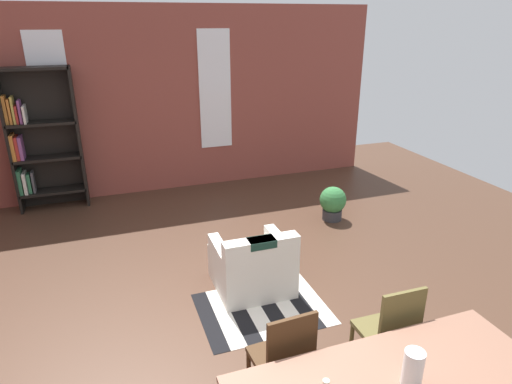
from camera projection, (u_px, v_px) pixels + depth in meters
The scene contains 12 objects.
ground_plane at pixel (213, 374), 3.78m from camera, with size 11.87×11.87×0.00m, color #4A3123.
back_wall_brick at pixel (139, 103), 7.28m from camera, with size 8.29×0.12×3.04m, color brown.
window_pane_0 at pixel (53, 99), 6.76m from camera, with size 0.55×0.02×1.98m, color white.
window_pane_1 at pixel (215, 90), 7.56m from camera, with size 0.55×0.02×1.98m, color white.
vase_on_table at pixel (413, 369), 2.68m from camera, with size 0.12×0.12×0.25m, color silver.
tealight_candle_1 at pixel (326, 383), 2.71m from camera, with size 0.04×0.04×0.03m, color silver.
dining_chair_far_left at pixel (284, 358), 3.24m from camera, with size 0.42×0.42×0.95m.
dining_chair_far_right at pixel (390, 331), 3.53m from camera, with size 0.41×0.41×0.95m.
bookshelf_tall at pixel (39, 141), 6.73m from camera, with size 1.01×0.33×2.17m.
armchair_white at pixel (253, 266), 4.89m from camera, with size 0.80×0.81×0.75m.
potted_plant_by_shelf at pixel (333, 202), 6.59m from camera, with size 0.39×0.39×0.51m.
striped_rug at pixel (262, 308), 4.63m from camera, with size 1.30×0.99×0.01m.
Camera 1 is at (-0.64, -2.90, 2.83)m, focal length 31.22 mm.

